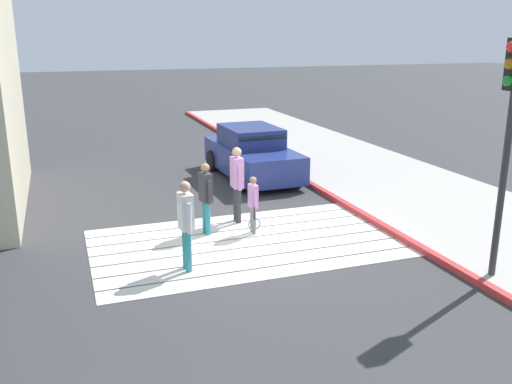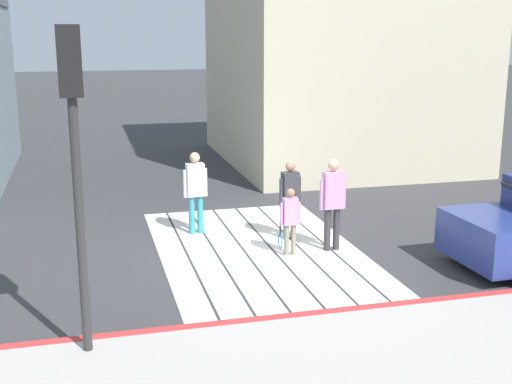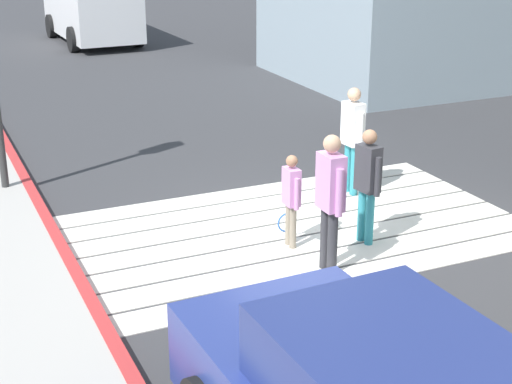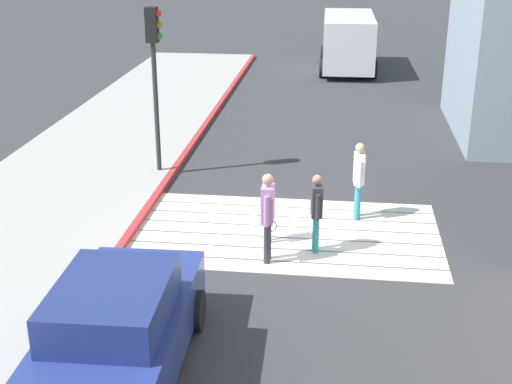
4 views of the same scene
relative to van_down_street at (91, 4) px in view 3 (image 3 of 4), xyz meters
The scene contains 8 objects.
ground_plane 17.48m from the van_down_street, 93.95° to the right, with size 120.00×120.00×0.00m, color #38383A.
crosswalk_stripes 17.48m from the van_down_street, 93.95° to the right, with size 6.40×3.80×0.01m.
curb_painted 18.00m from the van_down_street, 104.36° to the right, with size 0.16×40.00×0.13m, color #BC3333.
van_down_street is the anchor object (origin of this frame).
pedestrian_adult_lead 18.84m from the van_down_street, 94.49° to the right, with size 0.23×0.52×1.80m.
pedestrian_adult_trailing 16.42m from the van_down_street, 89.07° to the right, with size 0.25×0.51×1.74m.
pedestrian_adult_side 18.22m from the van_down_street, 91.81° to the right, with size 0.25×0.47×1.62m.
pedestrian_child_with_racket 17.97m from the van_down_street, 94.99° to the right, with size 0.28×0.40×1.31m.
Camera 3 is at (-4.84, -9.22, 4.39)m, focal length 54.99 mm.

